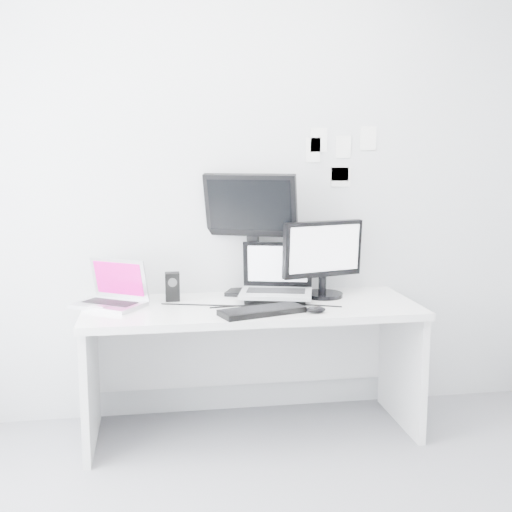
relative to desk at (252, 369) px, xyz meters
name	(u,v)px	position (x,y,z in m)	size (l,w,h in m)	color
back_wall	(243,187)	(0.00, 0.35, 0.99)	(3.60, 3.60, 0.00)	silver
desk	(252,369)	(0.00, 0.00, 0.00)	(1.80, 0.70, 0.73)	white
macbook	(108,283)	(-0.77, 0.06, 0.50)	(0.35, 0.26, 0.26)	#B6B6BB
speaker	(172,287)	(-0.42, 0.17, 0.44)	(0.08, 0.08, 0.16)	black
dell_laptop	(276,272)	(0.15, 0.06, 0.53)	(0.39, 0.31, 0.33)	#A8ABAF
rear_monitor	(252,233)	(0.04, 0.26, 0.73)	(0.53, 0.19, 0.72)	black
samsung_monitor	(324,258)	(0.43, 0.13, 0.59)	(0.49, 0.23, 0.45)	black
keyboard	(262,311)	(0.02, -0.21, 0.38)	(0.44, 0.16, 0.03)	black
mouse	(316,310)	(0.30, -0.24, 0.38)	(0.10, 0.07, 0.03)	black
wall_note_0	(319,140)	(0.45, 0.34, 1.26)	(0.10, 0.00, 0.14)	white
wall_note_1	(343,147)	(0.60, 0.34, 1.22)	(0.09, 0.00, 0.13)	white
wall_note_2	(368,138)	(0.75, 0.34, 1.26)	(0.10, 0.00, 0.14)	white
wall_note_3	(340,174)	(0.58, 0.34, 1.05)	(0.11, 0.00, 0.08)	white
wall_note_4	(341,177)	(0.59, 0.34, 1.04)	(0.12, 0.00, 0.11)	white
wall_note_5	(313,150)	(0.42, 0.34, 1.20)	(0.09, 0.00, 0.14)	white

